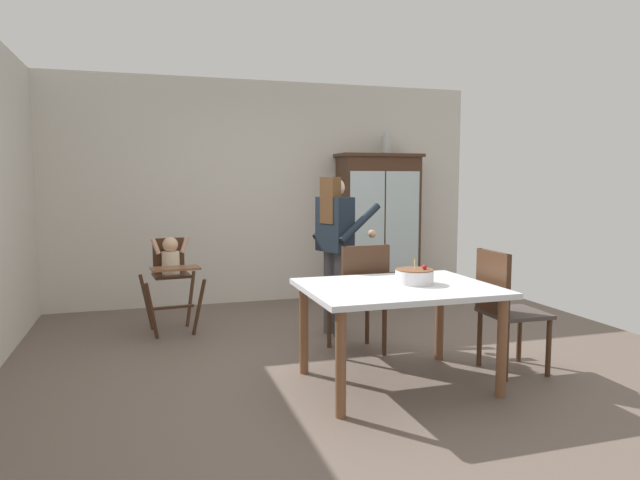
{
  "coord_description": "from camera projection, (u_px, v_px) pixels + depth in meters",
  "views": [
    {
      "loc": [
        -1.44,
        -4.27,
        1.5
      ],
      "look_at": [
        0.09,
        0.7,
        0.95
      ],
      "focal_mm": 31.8,
      "sensor_mm": 36.0,
      "label": 1
    }
  ],
  "objects": [
    {
      "name": "birthday_cake",
      "position": [
        415.0,
        276.0,
        4.17
      ],
      "size": [
        0.28,
        0.28,
        0.19
      ],
      "color": "white",
      "rests_on": "dining_table"
    },
    {
      "name": "ceramic_vase",
      "position": [
        386.0,
        144.0,
        7.12
      ],
      "size": [
        0.13,
        0.13,
        0.27
      ],
      "color": "#B2B7B2",
      "rests_on": "china_cabinet"
    },
    {
      "name": "dining_chair_right_end",
      "position": [
        503.0,
        302.0,
        4.39
      ],
      "size": [
        0.45,
        0.45,
        0.96
      ],
      "rotation": [
        0.0,
        0.0,
        1.54
      ],
      "color": "#422819",
      "rests_on": "ground_plane"
    },
    {
      "name": "wall_back",
      "position": [
        267.0,
        192.0,
        7.0
      ],
      "size": [
        5.32,
        0.06,
        2.7
      ],
      "primitive_type": "cube",
      "color": "beige",
      "rests_on": "ground_plane"
    },
    {
      "name": "dining_chair_far_side",
      "position": [
        361.0,
        291.0,
        4.83
      ],
      "size": [
        0.45,
        0.45,
        0.96
      ],
      "rotation": [
        0.0,
        0.0,
        3.17
      ],
      "color": "#422819",
      "rests_on": "ground_plane"
    },
    {
      "name": "high_chair_with_toddler",
      "position": [
        171.0,
        267.0,
        5.54
      ],
      "size": [
        0.63,
        0.73,
        0.95
      ],
      "rotation": [
        0.0,
        0.0,
        0.1
      ],
      "color": "#422819",
      "rests_on": "ground_plane"
    },
    {
      "name": "dining_table",
      "position": [
        398.0,
        298.0,
        4.12
      ],
      "size": [
        1.36,
        1.05,
        0.74
      ],
      "color": "silver",
      "rests_on": "ground_plane"
    },
    {
      "name": "china_cabinet",
      "position": [
        378.0,
        226.0,
        7.19
      ],
      "size": [
        1.06,
        0.48,
        1.83
      ],
      "color": "#422819",
      "rests_on": "ground_plane"
    },
    {
      "name": "adult_person",
      "position": [
        335.0,
        236.0,
        5.43
      ],
      "size": [
        0.62,
        0.61,
        1.53
      ],
      "rotation": [
        0.0,
        0.0,
        1.92
      ],
      "color": "#47474C",
      "rests_on": "ground_plane"
    },
    {
      "name": "ground_plane",
      "position": [
        335.0,
        364.0,
        4.64
      ],
      "size": [
        6.24,
        6.24,
        0.0
      ],
      "primitive_type": "plane",
      "color": "#66564C"
    }
  ]
}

